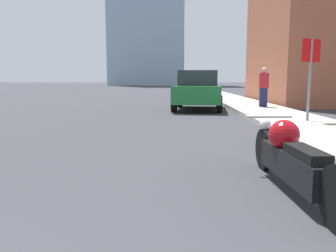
{
  "coord_description": "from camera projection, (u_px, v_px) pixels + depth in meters",
  "views": [
    {
      "loc": [
        1.81,
        -0.16,
        1.23
      ],
      "look_at": [
        1.65,
        5.06,
        0.5
      ],
      "focal_mm": 35.0,
      "sensor_mm": 36.0,
      "label": 1
    }
  ],
  "objects": [
    {
      "name": "motorcycle",
      "position": [
        291.0,
        158.0,
        3.64
      ],
      "size": [
        0.62,
        2.51,
        0.78
      ],
      "rotation": [
        0.0,
        0.0,
        0.05
      ],
      "color": "black",
      "rests_on": "ground_plane"
    },
    {
      "name": "pedestrian",
      "position": [
        264.0,
        87.0,
        13.4
      ],
      "size": [
        0.36,
        0.23,
        1.61
      ],
      "color": "#1E2347",
      "rests_on": "sidewalk"
    },
    {
      "name": "stop_sign",
      "position": [
        310.0,
        65.0,
        8.68
      ],
      "size": [
        0.57,
        0.26,
        2.17
      ],
      "color": "slate",
      "rests_on": "sidewalk"
    },
    {
      "name": "sidewalk",
      "position": [
        205.0,
        90.0,
        39.82
      ],
      "size": [
        2.21,
        240.0,
        0.15
      ],
      "color": "#9E998E",
      "rests_on": "ground_plane"
    },
    {
      "name": "parked_car_blue",
      "position": [
        191.0,
        85.0,
        25.39
      ],
      "size": [
        1.93,
        3.93,
        1.71
      ],
      "rotation": [
        0.0,
        0.0,
        -0.03
      ],
      "color": "#1E3899",
      "rests_on": "ground_plane"
    },
    {
      "name": "parked_car_green",
      "position": [
        198.0,
        90.0,
        13.76
      ],
      "size": [
        2.26,
        4.08,
        1.63
      ],
      "rotation": [
        0.0,
        0.0,
        -0.1
      ],
      "color": "#1E6B33",
      "rests_on": "ground_plane"
    }
  ]
}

